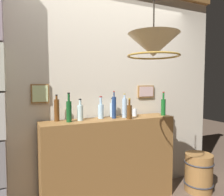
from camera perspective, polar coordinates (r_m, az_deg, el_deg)
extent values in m
cube|color=beige|center=(2.71, -2.62, 2.92)|extent=(3.49, 0.08, 2.83)
cube|color=olive|center=(2.48, -18.84, 1.14)|extent=(0.19, 0.03, 0.21)
cube|color=beige|center=(2.47, -18.81, 1.12)|extent=(0.16, 0.01, 0.18)
cube|color=olive|center=(2.97, 9.09, 1.75)|extent=(0.25, 0.03, 0.17)
cube|color=beige|center=(2.95, 9.26, 1.73)|extent=(0.22, 0.01, 0.14)
cube|color=olive|center=(2.66, -0.47, -16.76)|extent=(1.62, 0.34, 1.04)
cylinder|color=#A2C0DB|center=(2.59, 3.38, -2.71)|extent=(0.06, 0.06, 0.24)
cylinder|color=#A2C0DB|center=(2.58, 3.39, 0.41)|extent=(0.02, 0.02, 0.05)
cylinder|color=#B7932D|center=(2.57, 3.39, 1.06)|extent=(0.02, 0.02, 0.01)
cylinder|color=navy|center=(2.53, 0.55, -2.61)|extent=(0.05, 0.05, 0.26)
cylinder|color=navy|center=(2.51, 0.55, 0.98)|extent=(0.02, 0.02, 0.06)
cylinder|color=maroon|center=(2.51, 0.55, 1.77)|extent=(0.02, 0.02, 0.01)
cylinder|color=silver|center=(2.42, -8.58, -3.98)|extent=(0.07, 0.07, 0.17)
cylinder|color=silver|center=(2.40, -8.61, -1.21)|extent=(0.03, 0.03, 0.06)
cylinder|color=black|center=(2.40, -8.62, -0.36)|extent=(0.03, 0.03, 0.01)
cylinder|color=#174F21|center=(2.34, -11.54, -3.63)|extent=(0.06, 0.06, 0.23)
cylinder|color=#174F21|center=(2.32, -11.60, 0.14)|extent=(0.02, 0.02, 0.08)
cylinder|color=black|center=(2.32, -11.61, 1.30)|extent=(0.03, 0.03, 0.01)
cylinder|color=#A3C8E1|center=(2.53, -3.03, -3.67)|extent=(0.07, 0.07, 0.17)
cylinder|color=#A3C8E1|center=(2.51, -3.04, -0.80)|extent=(0.03, 0.03, 0.09)
cylinder|color=maroon|center=(2.51, -3.05, 0.34)|extent=(0.03, 0.03, 0.01)
cylinder|color=#5D3415|center=(2.43, -14.68, -3.21)|extent=(0.06, 0.06, 0.24)
cylinder|color=#5D3415|center=(2.41, -14.74, 0.14)|extent=(0.02, 0.02, 0.04)
cylinder|color=black|center=(2.41, -14.76, 0.76)|extent=(0.03, 0.03, 0.01)
cylinder|color=#AAC8DF|center=(2.65, 0.06, -3.21)|extent=(0.06, 0.06, 0.18)
cylinder|color=#AAC8DF|center=(2.64, 0.06, -0.80)|extent=(0.02, 0.02, 0.05)
cylinder|color=black|center=(2.63, 0.06, -0.16)|extent=(0.03, 0.03, 0.01)
cylinder|color=#593415|center=(2.49, 4.71, -3.81)|extent=(0.06, 0.06, 0.16)
cylinder|color=#593415|center=(2.48, 4.72, -1.15)|extent=(0.02, 0.02, 0.07)
cylinder|color=#B7932D|center=(2.48, 4.73, -0.21)|extent=(0.03, 0.03, 0.01)
cylinder|color=#175721|center=(2.85, 13.67, -2.46)|extent=(0.06, 0.06, 0.21)
cylinder|color=#175721|center=(2.83, 13.72, 0.54)|extent=(0.02, 0.02, 0.09)
cylinder|color=maroon|center=(2.83, 13.73, 1.55)|extent=(0.03, 0.03, 0.01)
cylinder|color=silver|center=(2.73, 6.10, -3.87)|extent=(0.06, 0.06, 0.09)
cone|color=beige|center=(1.86, 11.12, 13.82)|extent=(0.44, 0.44, 0.19)
cylinder|color=black|center=(1.94, 11.26, 22.80)|extent=(0.01, 0.01, 0.42)
torus|color=#AD8433|center=(1.85, 11.09, 11.09)|extent=(0.44, 0.44, 0.02)
cylinder|color=olive|center=(3.26, 22.32, -18.08)|extent=(0.36, 0.36, 0.51)
torus|color=#333338|center=(3.21, 22.40, -15.73)|extent=(0.39, 0.39, 0.02)
torus|color=#333338|center=(3.32, 22.25, -20.36)|extent=(0.39, 0.39, 0.02)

